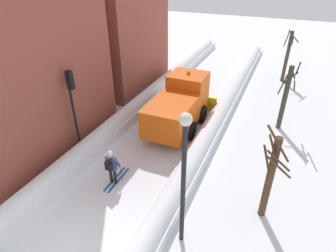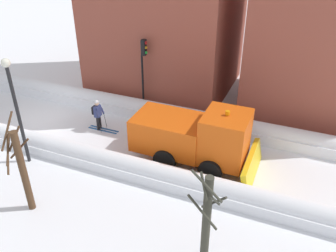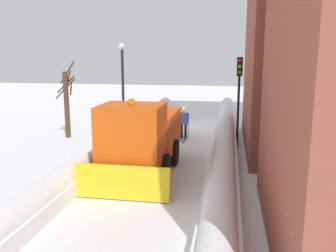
{
  "view_description": "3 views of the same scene",
  "coord_description": "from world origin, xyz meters",
  "px_view_note": "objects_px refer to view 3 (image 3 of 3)",
  "views": [
    {
      "loc": [
        5.84,
        -4.35,
        8.93
      ],
      "look_at": [
        0.67,
        7.7,
        1.1
      ],
      "focal_mm": 30.17,
      "sensor_mm": 36.0,
      "label": 1
    },
    {
      "loc": [
        14.25,
        13.91,
        10.49
      ],
      "look_at": [
        0.25,
        8.11,
        1.51
      ],
      "focal_mm": 38.49,
      "sensor_mm": 36.0,
      "label": 2
    },
    {
      "loc": [
        -2.78,
        23.0,
        4.65
      ],
      "look_at": [
        0.07,
        6.52,
        1.26
      ],
      "focal_mm": 38.2,
      "sensor_mm": 36.0,
      "label": 3
    }
  ],
  "objects_px": {
    "plow_truck": "(142,136)",
    "street_lamp": "(123,76)",
    "traffic_light_pole": "(239,85)",
    "bare_tree_near": "(67,102)",
    "skier": "(184,121)"
  },
  "relations": [
    {
      "from": "street_lamp",
      "to": "bare_tree_near",
      "type": "bearing_deg",
      "value": 42.5
    },
    {
      "from": "plow_truck",
      "to": "traffic_light_pole",
      "type": "relative_size",
      "value": 1.33
    },
    {
      "from": "street_lamp",
      "to": "bare_tree_near",
      "type": "height_order",
      "value": "street_lamp"
    },
    {
      "from": "street_lamp",
      "to": "plow_truck",
      "type": "bearing_deg",
      "value": 111.77
    },
    {
      "from": "traffic_light_pole",
      "to": "street_lamp",
      "type": "height_order",
      "value": "street_lamp"
    },
    {
      "from": "bare_tree_near",
      "to": "traffic_light_pole",
      "type": "bearing_deg",
      "value": 175.69
    },
    {
      "from": "plow_truck",
      "to": "street_lamp",
      "type": "bearing_deg",
      "value": -68.23
    },
    {
      "from": "traffic_light_pole",
      "to": "bare_tree_near",
      "type": "distance_m",
      "value": 9.49
    },
    {
      "from": "traffic_light_pole",
      "to": "street_lamp",
      "type": "bearing_deg",
      "value": -24.09
    },
    {
      "from": "plow_truck",
      "to": "bare_tree_near",
      "type": "distance_m",
      "value": 7.66
    },
    {
      "from": "skier",
      "to": "street_lamp",
      "type": "relative_size",
      "value": 0.34
    },
    {
      "from": "plow_truck",
      "to": "bare_tree_near",
      "type": "relative_size",
      "value": 1.4
    },
    {
      "from": "skier",
      "to": "traffic_light_pole",
      "type": "distance_m",
      "value": 3.9
    },
    {
      "from": "plow_truck",
      "to": "street_lamp",
      "type": "xyz_separation_m",
      "value": [
        3.02,
        -7.56,
        1.86
      ]
    },
    {
      "from": "skier",
      "to": "bare_tree_near",
      "type": "height_order",
      "value": "bare_tree_near"
    }
  ]
}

